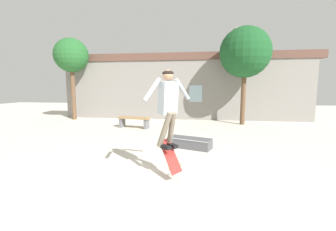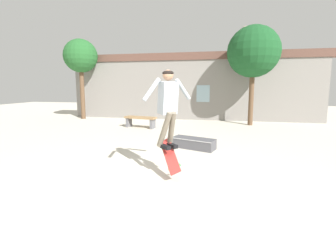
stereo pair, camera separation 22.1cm
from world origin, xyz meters
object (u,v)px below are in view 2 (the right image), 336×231
at_px(skate_ledge, 194,143).
at_px(skater, 168,102).
at_px(tree_right, 253,52).
at_px(skateboard_flipping, 170,156).
at_px(tree_left, 81,57).
at_px(park_bench, 140,120).

distance_m(skate_ledge, skater, 2.60).
xyz_separation_m(tree_right, skater, (-2.67, -6.77, -1.87)).
height_order(skater, skateboard_flipping, skater).
distance_m(tree_right, skateboard_flipping, 7.90).
bearing_deg(skate_ledge, tree_left, 162.67).
distance_m(park_bench, skateboard_flipping, 5.68).
bearing_deg(skater, tree_left, 175.99).
xyz_separation_m(tree_left, park_bench, (4.08, -2.12, -3.10)).
bearing_deg(tree_right, skater, -111.53).
relative_size(tree_right, park_bench, 3.06).
xyz_separation_m(skate_ledge, skateboard_flipping, (-0.29, -2.27, 0.30)).
height_order(park_bench, skater, skater).
distance_m(skater, skateboard_flipping, 1.07).
distance_m(tree_right, skate_ledge, 6.07).
bearing_deg(tree_left, skate_ledge, -37.16).
bearing_deg(skater, park_bench, 158.47).
height_order(tree_right, park_bench, tree_right).
bearing_deg(tree_right, skateboard_flipping, -110.89).
bearing_deg(skate_ledge, skateboard_flipping, -77.51).
height_order(skate_ledge, skateboard_flipping, skateboard_flipping).
bearing_deg(skate_ledge, skater, -79.22).
relative_size(tree_left, skateboard_flipping, 7.29).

